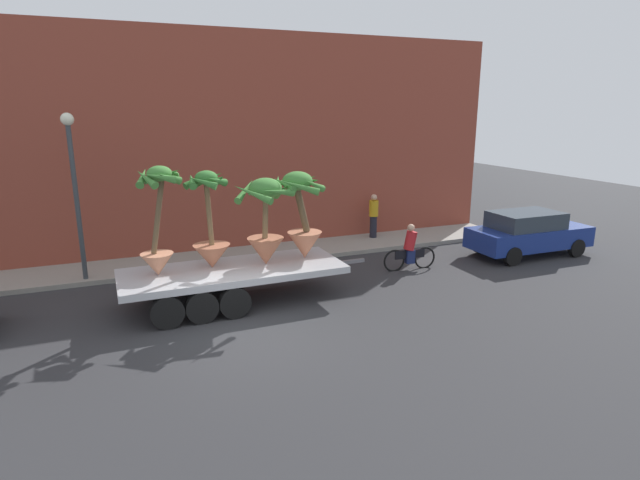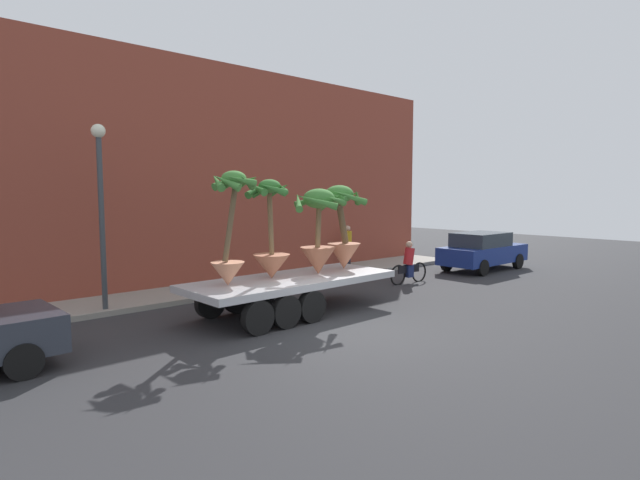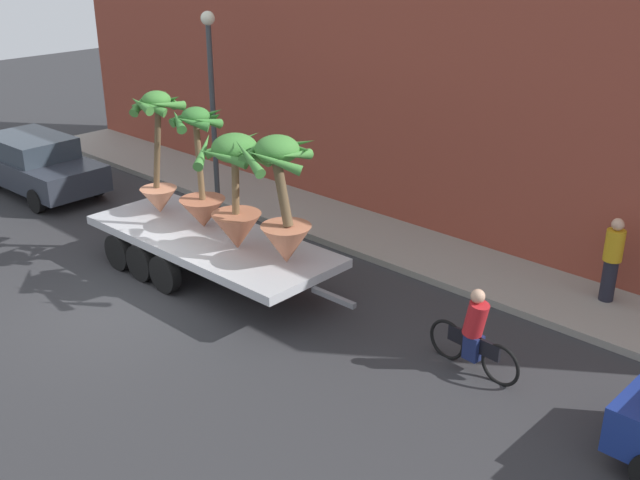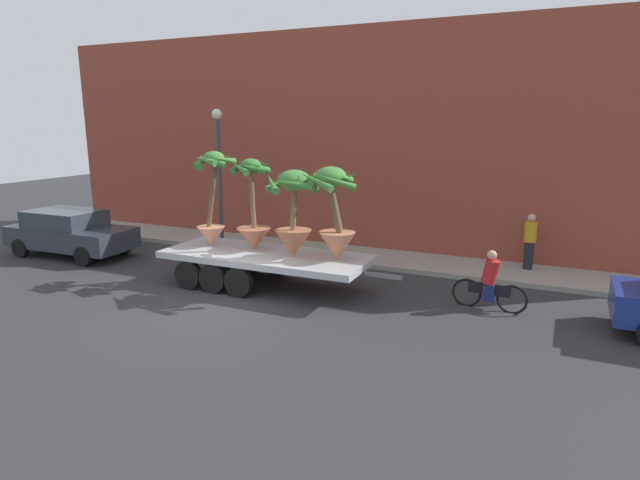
# 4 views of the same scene
# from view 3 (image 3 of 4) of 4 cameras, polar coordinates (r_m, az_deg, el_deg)

# --- Properties ---
(ground_plane) EXTENTS (60.00, 60.00, 0.00)m
(ground_plane) POSITION_cam_3_polar(r_m,az_deg,el_deg) (15.29, -14.66, -5.05)
(ground_plane) COLOR #2D2D30
(sidewalk) EXTENTS (24.00, 2.20, 0.15)m
(sidewalk) POSITION_cam_3_polar(r_m,az_deg,el_deg) (18.81, 0.99, 1.37)
(sidewalk) COLOR gray
(sidewalk) RESTS_ON ground
(building_facade) EXTENTS (24.00, 1.20, 7.71)m
(building_facade) POSITION_cam_3_polar(r_m,az_deg,el_deg) (19.05, 4.61, 13.40)
(building_facade) COLOR brown
(building_facade) RESTS_ON ground
(flatbed_trailer) EXTENTS (6.86, 2.33, 0.98)m
(flatbed_trailer) POSITION_cam_3_polar(r_m,az_deg,el_deg) (16.04, -8.87, -0.18)
(flatbed_trailer) COLOR #B7BABF
(flatbed_trailer) RESTS_ON ground
(potted_palm_rear) EXTENTS (1.20, 1.16, 2.77)m
(potted_palm_rear) POSITION_cam_3_polar(r_m,az_deg,el_deg) (16.75, -12.19, 6.33)
(potted_palm_rear) COLOR tan
(potted_palm_rear) RESTS_ON flatbed_trailer
(potted_palm_middle) EXTENTS (1.55, 1.61, 2.46)m
(potted_palm_middle) POSITION_cam_3_polar(r_m,az_deg,el_deg) (14.01, -2.93, 3.00)
(potted_palm_middle) COLOR #C17251
(potted_palm_middle) RESTS_ON flatbed_trailer
(potted_palm_front) EXTENTS (1.63, 1.75, 2.35)m
(potted_palm_front) POSITION_cam_3_polar(r_m,az_deg,el_deg) (14.67, -6.41, 3.53)
(potted_palm_front) COLOR #B26647
(potted_palm_front) RESTS_ON flatbed_trailer
(potted_palm_extra) EXTENTS (1.13, 1.21, 2.59)m
(potted_palm_extra) POSITION_cam_3_polar(r_m,az_deg,el_deg) (15.94, -9.01, 4.38)
(potted_palm_extra) COLOR #B26647
(potted_palm_extra) RESTS_ON flatbed_trailer
(cyclist) EXTENTS (1.84, 0.37, 1.54)m
(cyclist) POSITION_cam_3_polar(r_m,az_deg,el_deg) (12.82, 11.63, -7.07)
(cyclist) COLOR black
(cyclist) RESTS_ON ground
(trailing_car) EXTENTS (4.48, 2.07, 1.58)m
(trailing_car) POSITION_cam_3_polar(r_m,az_deg,el_deg) (22.39, -20.77, 5.46)
(trailing_car) COLOR #2D333D
(trailing_car) RESTS_ON ground
(pedestrian_near_gate) EXTENTS (0.36, 0.36, 1.71)m
(pedestrian_near_gate) POSITION_cam_3_polar(r_m,az_deg,el_deg) (15.47, 21.29, -1.29)
(pedestrian_near_gate) COLOR black
(pedestrian_near_gate) RESTS_ON sidewalk
(street_lamp) EXTENTS (0.36, 0.36, 4.83)m
(street_lamp) POSITION_cam_3_polar(r_m,az_deg,el_deg) (19.89, -8.25, 11.81)
(street_lamp) COLOR #383D42
(street_lamp) RESTS_ON sidewalk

